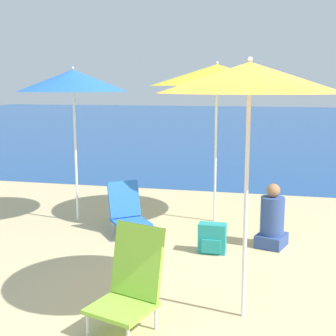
{
  "coord_description": "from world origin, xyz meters",
  "views": [
    {
      "loc": [
        0.15,
        -3.93,
        2.03
      ],
      "look_at": [
        -1.22,
        1.82,
        1.0
      ],
      "focal_mm": 50.0,
      "sensor_mm": 36.0,
      "label": 1
    }
  ],
  "objects": [
    {
      "name": "beach_umbrella_blue",
      "position": [
        -2.8,
        2.48,
        2.11
      ],
      "size": [
        1.61,
        1.61,
        2.32
      ],
      "color": "white",
      "rests_on": "ground"
    },
    {
      "name": "beach_umbrella_yellow",
      "position": [
        -0.76,
        2.96,
        2.19
      ],
      "size": [
        1.98,
        1.98,
        2.39
      ],
      "color": "white",
      "rests_on": "ground"
    },
    {
      "name": "person_seated_far",
      "position": [
        0.11,
        1.99,
        0.33
      ],
      "size": [
        0.44,
        0.48,
        0.82
      ],
      "rotation": [
        0.0,
        0.0,
        -0.31
      ],
      "color": "#334C8C",
      "rests_on": "ground"
    },
    {
      "name": "ground_plane",
      "position": [
        0.0,
        0.0,
        0.0
      ],
      "size": [
        60.0,
        60.0,
        0.0
      ],
      "primitive_type": "plane",
      "color": "#C6B284"
    },
    {
      "name": "backpack_teal",
      "position": [
        -0.6,
        1.58,
        0.18
      ],
      "size": [
        0.34,
        0.2,
        0.37
      ],
      "color": "teal",
      "rests_on": "ground"
    },
    {
      "name": "beach_umbrella_orange",
      "position": [
        -0.1,
        0.02,
        2.1
      ],
      "size": [
        1.54,
        1.54,
        2.27
      ],
      "color": "white",
      "rests_on": "ground"
    },
    {
      "name": "beach_chair_blue",
      "position": [
        -1.86,
        2.07,
        0.32
      ],
      "size": [
        0.72,
        0.75,
        0.72
      ],
      "rotation": [
        0.0,
        0.0,
        0.67
      ],
      "color": "silver",
      "rests_on": "ground"
    },
    {
      "name": "sea_water",
      "position": [
        0.0,
        24.97,
        0.0
      ],
      "size": [
        60.0,
        40.0,
        0.01
      ],
      "color": "#19478C",
      "rests_on": "ground"
    },
    {
      "name": "beach_chair_lime",
      "position": [
        -1.02,
        -0.39,
        0.41
      ],
      "size": [
        0.62,
        0.66,
        0.87
      ],
      "rotation": [
        0.0,
        0.0,
        -0.3
      ],
      "color": "silver",
      "rests_on": "ground"
    }
  ]
}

